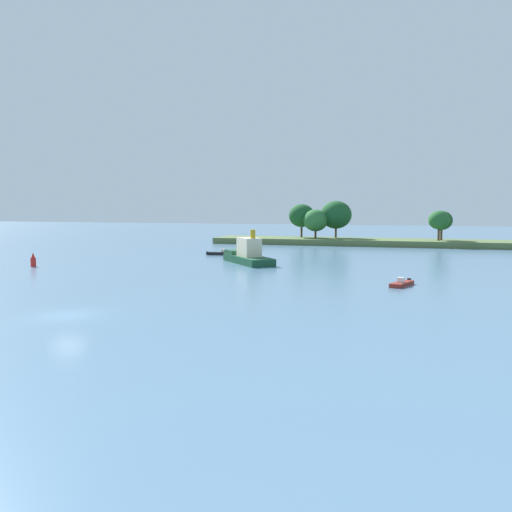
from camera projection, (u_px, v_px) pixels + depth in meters
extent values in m
plane|color=slate|center=(68.00, 315.00, 42.03)|extent=(400.00, 400.00, 0.00)
cube|color=#566B3D|center=(406.00, 243.00, 114.08)|extent=(79.79, 10.72, 1.23)
cylinder|color=#513823|center=(302.00, 232.00, 122.39)|extent=(0.44, 0.44, 2.50)
ellipsoid|color=#194C23|center=(302.00, 216.00, 122.08)|extent=(5.53, 5.53, 4.98)
cylinder|color=#513823|center=(315.00, 234.00, 119.52)|extent=(0.44, 0.44, 1.70)
ellipsoid|color=#2D6B33|center=(316.00, 220.00, 119.26)|extent=(5.16, 5.16, 4.65)
cylinder|color=#513823|center=(336.00, 232.00, 120.50)|extent=(0.44, 0.44, 2.27)
ellipsoid|color=#194C23|center=(336.00, 215.00, 120.16)|extent=(6.59, 6.59, 5.93)
cylinder|color=#513823|center=(439.00, 234.00, 111.09)|extent=(0.44, 0.44, 2.40)
ellipsoid|color=#235B28|center=(439.00, 220.00, 110.83)|extent=(4.12, 4.12, 3.70)
cylinder|color=#513823|center=(441.00, 234.00, 112.74)|extent=(0.44, 0.44, 2.24)
ellipsoid|color=#194C23|center=(442.00, 220.00, 112.49)|extent=(4.22, 4.22, 3.80)
cube|color=#19472D|center=(248.00, 260.00, 79.62)|extent=(9.98, 11.06, 1.03)
cube|color=#19472D|center=(238.00, 252.00, 83.24)|extent=(4.47, 4.47, 0.60)
cube|color=beige|center=(249.00, 247.00, 79.18)|extent=(4.30, 4.54, 2.60)
cylinder|color=gold|center=(253.00, 234.00, 77.71)|extent=(0.70, 0.70, 1.20)
cylinder|color=black|center=(234.00, 256.00, 84.98)|extent=(0.73, 0.68, 0.70)
cube|color=maroon|center=(402.00, 284.00, 57.33)|extent=(2.35, 4.14, 0.41)
cube|color=white|center=(401.00, 280.00, 57.05)|extent=(0.72, 0.66, 0.50)
cube|color=black|center=(409.00, 281.00, 59.07)|extent=(0.39, 0.36, 0.56)
cube|color=black|center=(221.00, 254.00, 92.98)|extent=(4.45, 1.85, 0.48)
cube|color=beige|center=(223.00, 251.00, 92.89)|extent=(0.59, 0.65, 0.50)
cube|color=black|center=(207.00, 253.00, 93.28)|extent=(0.33, 0.36, 0.56)
cylinder|color=red|center=(33.00, 262.00, 75.31)|extent=(0.70, 0.70, 1.20)
cone|color=red|center=(33.00, 255.00, 75.23)|extent=(0.49, 0.49, 0.70)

